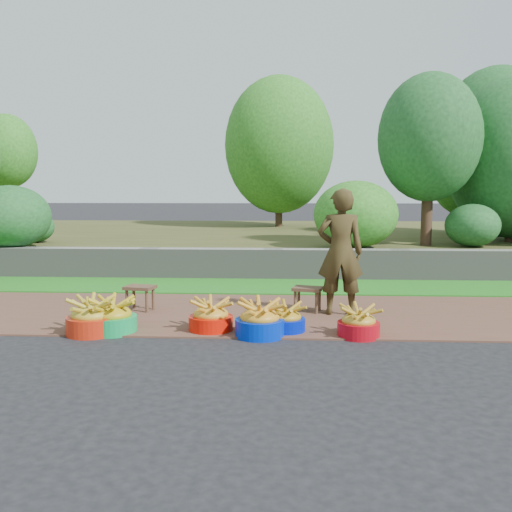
# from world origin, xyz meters

# --- Properties ---
(ground_plane) EXTENTS (120.00, 120.00, 0.00)m
(ground_plane) POSITION_xyz_m (0.00, 0.00, 0.00)
(ground_plane) COLOR black
(ground_plane) RESTS_ON ground
(dirt_shoulder) EXTENTS (80.00, 2.50, 0.02)m
(dirt_shoulder) POSITION_xyz_m (0.00, 1.25, 0.01)
(dirt_shoulder) COLOR brown
(dirt_shoulder) RESTS_ON ground
(grass_verge) EXTENTS (80.00, 1.50, 0.04)m
(grass_verge) POSITION_xyz_m (0.00, 3.25, 0.02)
(grass_verge) COLOR #22761B
(grass_verge) RESTS_ON ground
(retaining_wall) EXTENTS (80.00, 0.35, 0.55)m
(retaining_wall) POSITION_xyz_m (0.00, 4.10, 0.28)
(retaining_wall) COLOR slate
(retaining_wall) RESTS_ON ground
(earth_bank) EXTENTS (80.00, 10.00, 0.50)m
(earth_bank) POSITION_xyz_m (0.00, 9.00, 0.25)
(earth_bank) COLOR #44441F
(earth_bank) RESTS_ON ground
(vegetation) EXTENTS (34.22, 9.03, 4.38)m
(vegetation) POSITION_xyz_m (1.39, 7.22, 2.62)
(vegetation) COLOR #3F291C
(vegetation) RESTS_ON earth_bank
(basin_a) EXTENTS (0.55, 0.55, 0.41)m
(basin_a) POSITION_xyz_m (-1.93, 0.14, 0.19)
(basin_a) COLOR red
(basin_a) RESTS_ON ground
(basin_b) EXTENTS (0.54, 0.54, 0.40)m
(basin_b) POSITION_xyz_m (-1.71, 0.21, 0.18)
(basin_b) COLOR #0E9A49
(basin_b) RESTS_ON ground
(basin_c) EXTENTS (0.50, 0.50, 0.37)m
(basin_c) POSITION_xyz_m (-0.62, 0.32, 0.17)
(basin_c) COLOR red
(basin_c) RESTS_ON ground
(basin_d) EXTENTS (0.54, 0.54, 0.40)m
(basin_d) POSITION_xyz_m (-0.06, 0.13, 0.18)
(basin_d) COLOR #0024BB
(basin_d) RESTS_ON ground
(basin_e) EXTENTS (0.45, 0.45, 0.33)m
(basin_e) POSITION_xyz_m (0.23, 0.33, 0.15)
(basin_e) COLOR #0016B0
(basin_e) RESTS_ON ground
(basin_f) EXTENTS (0.46, 0.46, 0.34)m
(basin_f) POSITION_xyz_m (1.02, 0.17, 0.15)
(basin_f) COLOR #AA0813
(basin_f) RESTS_ON ground
(stool_left) EXTENTS (0.42, 0.35, 0.33)m
(stool_left) POSITION_xyz_m (-1.68, 1.32, 0.28)
(stool_left) COLOR #503625
(stool_left) RESTS_ON dirt_shoulder
(stool_right) EXTENTS (0.42, 0.36, 0.32)m
(stool_right) POSITION_xyz_m (0.51, 1.36, 0.28)
(stool_right) COLOR #503625
(stool_right) RESTS_ON dirt_shoulder
(vendor_woman) EXTENTS (0.59, 0.39, 1.59)m
(vendor_woman) POSITION_xyz_m (0.91, 1.22, 0.82)
(vendor_woman) COLOR black
(vendor_woman) RESTS_ON dirt_shoulder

